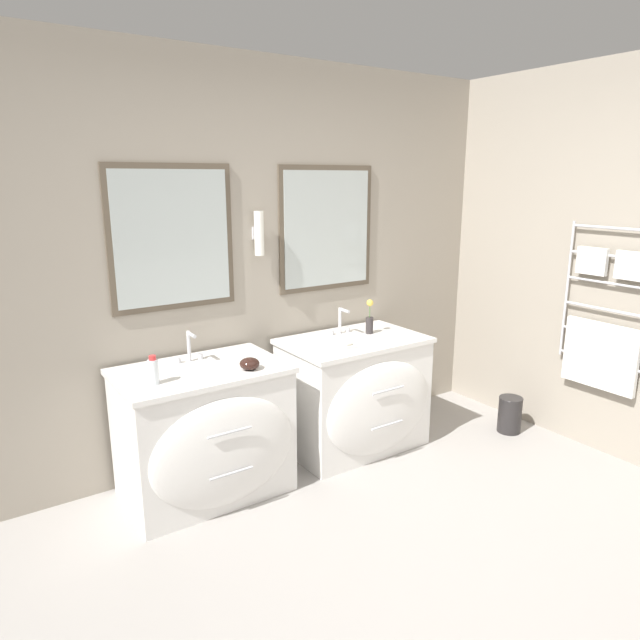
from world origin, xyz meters
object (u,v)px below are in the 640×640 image
object	(u,v)px
vanity_right	(357,393)
flower_vase	(370,320)
amenity_bowl	(250,364)
vanity_left	(206,432)
toiletry_bottle	(153,371)
waste_bin	(510,414)

from	to	relation	value
vanity_right	flower_vase	size ratio (longest dim) A/B	3.93
vanity_right	amenity_bowl	world-z (taller)	amenity_bowl
vanity_left	amenity_bowl	bearing A→B (deg)	-30.78
flower_vase	vanity_right	bearing A→B (deg)	-153.14
vanity_left	amenity_bowl	world-z (taller)	amenity_bowl
flower_vase	vanity_left	bearing A→B (deg)	-176.09
vanity_right	toiletry_bottle	world-z (taller)	toiletry_bottle
vanity_right	amenity_bowl	size ratio (longest dim) A/B	8.33
toiletry_bottle	amenity_bowl	xyz separation A→B (m)	(0.53, -0.07, -0.04)
toiletry_bottle	flower_vase	xyz separation A→B (m)	(1.59, 0.15, 0.03)
flower_vase	waste_bin	distance (m)	1.31
waste_bin	vanity_right	bearing A→B (deg)	157.84
amenity_bowl	waste_bin	size ratio (longest dim) A/B	0.43
vanity_left	flower_vase	bearing A→B (deg)	3.91
vanity_right	vanity_left	bearing A→B (deg)	180.00
vanity_left	vanity_right	size ratio (longest dim) A/B	1.00
vanity_right	amenity_bowl	xyz separation A→B (m)	(-0.89, -0.14, 0.42)
flower_vase	amenity_bowl	bearing A→B (deg)	-168.08
amenity_bowl	vanity_left	bearing A→B (deg)	149.22
vanity_left	flower_vase	world-z (taller)	flower_vase
vanity_right	waste_bin	distance (m)	1.22
amenity_bowl	waste_bin	xyz separation A→B (m)	(1.99, -0.31, -0.68)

